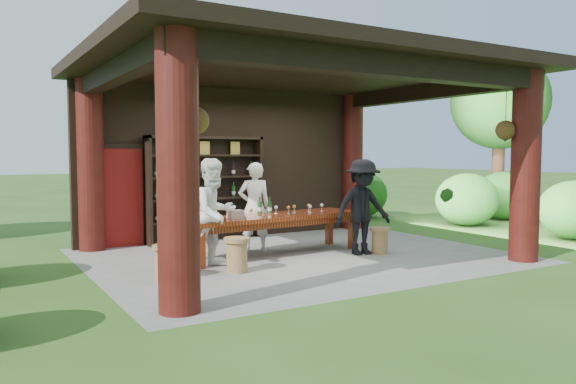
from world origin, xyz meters
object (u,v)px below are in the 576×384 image
stool_near_right (380,240)px  guest_man (362,207)px  tasting_table (273,221)px  napkin_basket (236,214)px  stool_near_left (237,254)px  wine_shelf (206,189)px  guest_woman (214,213)px  stool_far_left (166,261)px  host (254,207)px

stool_near_right → guest_man: guest_man is taller
tasting_table → napkin_basket: (-0.83, -0.17, 0.18)m
stool_near_left → guest_man: bearing=5.1°
wine_shelf → guest_man: size_ratio=1.44×
guest_woman → stool_near_right: bearing=-25.6°
stool_near_right → stool_far_left: 4.15m
stool_near_left → guest_woman: bearing=107.3°
stool_near_left → host: (1.15, 1.62, 0.56)m
stool_near_left → stool_far_left: 1.14m
wine_shelf → host: wine_shelf is taller
wine_shelf → napkin_basket: wine_shelf is taller
wine_shelf → stool_near_right: size_ratio=5.14×
tasting_table → stool_far_left: size_ratio=6.86×
stool_near_left → guest_woman: guest_woman is taller
stool_near_right → guest_man: 0.71m
stool_near_right → napkin_basket: size_ratio=1.90×
wine_shelf → guest_man: wine_shelf is taller
tasting_table → stool_near_right: size_ratio=7.26×
stool_near_left → stool_near_right: (3.02, 0.13, -0.03)m
tasting_table → guest_woman: 1.50m
guest_woman → guest_man: size_ratio=1.02×
stool_near_left → napkin_basket: size_ratio=2.13×
stool_far_left → napkin_basket: bearing=27.4°
stool_near_right → napkin_basket: 2.78m
stool_far_left → host: (2.29, 1.55, 0.58)m
wine_shelf → stool_far_left: 3.75m
guest_woman → guest_man: (2.85, -0.28, -0.01)m
wine_shelf → guest_woman: wine_shelf is taller
tasting_table → guest_man: size_ratio=2.03×
stool_far_left → stool_near_right: bearing=0.8°
stool_far_left → guest_woman: bearing=24.5°
stool_near_left → guest_man: (2.68, 0.24, 0.59)m
wine_shelf → stool_far_left: wine_shelf is taller
tasting_table → stool_near_left: 1.63m
host → stool_near_left: bearing=71.2°
stool_near_right → guest_woman: bearing=173.0°
stool_far_left → napkin_basket: (1.53, 0.79, 0.54)m
host → napkin_basket: host is taller
host → guest_woman: guest_woman is taller
guest_man → wine_shelf: bearing=128.5°
host → guest_woman: size_ratio=0.95×
host → napkin_basket: 1.07m
stool_near_left → stool_near_right: bearing=2.4°
wine_shelf → tasting_table: 2.24m
stool_near_right → wine_shelf: bearing=126.1°
tasting_table → host: bearing=97.0°
guest_man → stool_near_left: bearing=-169.2°
guest_woman → tasting_table: bearing=1.9°
guest_man → napkin_basket: 2.38m
guest_woman → stool_far_left: bearing=-174.0°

